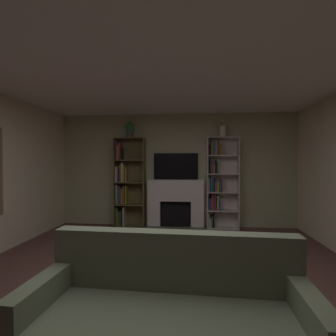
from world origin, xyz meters
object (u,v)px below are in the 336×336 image
(vase_with_flowers, at_px, (223,131))
(potted_plant, at_px, (130,129))
(couch, at_px, (169,327))
(bookshelf_left, at_px, (126,184))
(bookshelf_right, at_px, (219,181))
(fireplace, at_px, (176,202))
(coffee_table, at_px, (176,272))
(tv, at_px, (176,166))

(vase_with_flowers, bearing_deg, potted_plant, -180.00)
(vase_with_flowers, bearing_deg, couch, -101.37)
(bookshelf_left, height_order, bookshelf_right, same)
(fireplace, bearing_deg, bookshelf_left, -179.92)
(fireplace, relative_size, coffee_table, 1.47)
(bookshelf_left, bearing_deg, coffee_table, -68.02)
(potted_plant, xyz_separation_m, vase_with_flowers, (2.11, 0.00, -0.07))
(tv, xyz_separation_m, potted_plant, (-1.06, -0.12, 0.86))
(potted_plant, relative_size, coffee_table, 0.39)
(bookshelf_left, height_order, couch, bookshelf_left)
(couch, bearing_deg, coffee_table, 90.15)
(couch, height_order, coffee_table, couch)
(fireplace, xyz_separation_m, bookshelf_left, (-1.15, -0.00, 0.40))
(potted_plant, bearing_deg, coffee_table, -69.22)
(fireplace, xyz_separation_m, vase_with_flowers, (1.06, -0.03, 1.61))
(potted_plant, bearing_deg, bookshelf_right, 0.80)
(tv, distance_m, bookshelf_right, 1.03)
(fireplace, relative_size, bookshelf_left, 0.67)
(bookshelf_left, distance_m, bookshelf_right, 2.12)
(fireplace, distance_m, coffee_table, 3.43)
(fireplace, distance_m, vase_with_flowers, 1.92)
(bookshelf_left, bearing_deg, potted_plant, -18.17)
(bookshelf_right, distance_m, couch, 4.29)
(coffee_table, bearing_deg, couch, -89.85)
(bookshelf_left, bearing_deg, bookshelf_right, -0.07)
(bookshelf_right, height_order, coffee_table, bookshelf_right)
(bookshelf_left, relative_size, couch, 1.01)
(tv, xyz_separation_m, bookshelf_right, (0.97, -0.09, -0.34))
(bookshelf_right, relative_size, potted_plant, 5.62)
(bookshelf_left, xyz_separation_m, bookshelf_right, (2.12, -0.00, 0.08))
(fireplace, height_order, tv, tv)
(bookshelf_right, height_order, couch, bookshelf_right)
(fireplace, height_order, couch, fireplace)
(fireplace, height_order, bookshelf_left, bookshelf_left)
(couch, bearing_deg, bookshelf_left, 108.33)
(bookshelf_right, relative_size, coffee_table, 2.19)
(tv, distance_m, potted_plant, 1.37)
(coffee_table, bearing_deg, tv, 93.67)
(fireplace, relative_size, tv, 1.35)
(bookshelf_left, xyz_separation_m, vase_with_flowers, (2.21, -0.03, 1.21))
(fireplace, distance_m, bookshelf_right, 1.08)
(vase_with_flowers, relative_size, coffee_table, 0.45)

